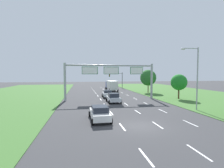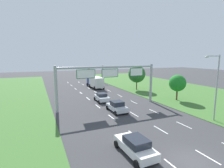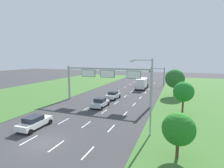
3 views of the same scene
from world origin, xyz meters
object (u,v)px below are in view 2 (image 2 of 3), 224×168
car_near_red (135,146)px  car_lead_silver (117,106)px  car_mid_lane (102,97)px  traffic_light_mast (97,71)px  box_truck (95,82)px  roadside_tree_mid (177,83)px  street_lamp (215,82)px  roadside_tree_far (137,74)px  sign_gantry (109,77)px

car_near_red → car_lead_silver: bearing=70.7°
car_mid_lane → traffic_light_mast: bearing=75.5°
box_truck → roadside_tree_mid: bearing=-63.8°
box_truck → street_lamp: size_ratio=0.91×
car_lead_silver → car_near_red: bearing=-107.9°
traffic_light_mast → roadside_tree_mid: 28.42m
roadside_tree_mid → car_near_red: bearing=-142.3°
car_mid_lane → traffic_light_mast: (6.70, 22.76, 3.08)m
car_mid_lane → car_lead_silver: bearing=-87.8°
car_lead_silver → street_lamp: street_lamp is taller
car_mid_lane → street_lamp: (9.60, -15.22, 4.29)m
roadside_tree_far → street_lamp: bearing=-96.2°
car_lead_silver → car_mid_lane: bearing=90.0°
car_lead_silver → roadside_tree_mid: roadside_tree_mid is taller
box_truck → roadside_tree_mid: 21.95m
roadside_tree_far → traffic_light_mast: bearing=109.2°
car_near_red → sign_gantry: sign_gantry is taller
car_near_red → box_truck: bearing=76.2°
roadside_tree_mid → traffic_light_mast: bearing=104.0°
car_lead_silver → street_lamp: bearing=-42.1°
street_lamp → car_lead_silver: bearing=138.2°
traffic_light_mast → sign_gantry: bearing=-104.2°
roadside_tree_far → car_near_red: bearing=-121.5°
roadside_tree_mid → street_lamp: bearing=-110.8°
sign_gantry → roadside_tree_mid: 13.66m
car_mid_lane → sign_gantry: 5.45m
car_mid_lane → roadside_tree_mid: 14.61m
car_near_red → roadside_tree_far: size_ratio=0.74×
street_lamp → roadside_tree_far: bearing=83.8°
traffic_light_mast → roadside_tree_far: size_ratio=0.91×
car_mid_lane → street_lamp: size_ratio=0.47×
traffic_light_mast → roadside_tree_mid: bearing=-76.0°
roadside_tree_mid → car_lead_silver: bearing=-172.2°
roadside_tree_mid → roadside_tree_far: bearing=97.1°
car_lead_silver → roadside_tree_far: size_ratio=0.70×
car_lead_silver → box_truck: bearing=80.7°
car_near_red → car_mid_lane: (3.60, 18.09, -0.00)m
roadside_tree_mid → roadside_tree_far: (-1.52, 12.24, 0.68)m
sign_gantry → car_mid_lane: bearing=91.0°
sign_gantry → car_near_red: bearing=-104.1°
sign_gantry → traffic_light_mast: 27.14m
box_truck → sign_gantry: sign_gantry is taller
traffic_light_mast → street_lamp: size_ratio=0.66×
traffic_light_mast → roadside_tree_far: roadside_tree_far is taller
traffic_light_mast → street_lamp: (2.90, -37.98, 1.21)m
car_lead_silver → traffic_light_mast: 30.33m
car_near_red → car_mid_lane: bearing=77.1°
car_mid_lane → roadside_tree_mid: size_ratio=0.82×
roadside_tree_far → roadside_tree_mid: bearing=-82.9°
car_lead_silver → traffic_light_mast: size_ratio=0.76×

